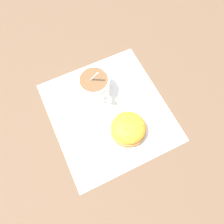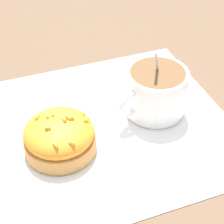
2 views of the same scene
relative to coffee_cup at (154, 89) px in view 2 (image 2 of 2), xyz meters
name	(u,v)px [view 2 (image 2 of 2)]	position (x,y,z in m)	size (l,w,h in m)	color
ground_plane	(109,126)	(0.07, 0.00, -0.04)	(3.00, 3.00, 0.00)	brown
paper_napkin	(108,125)	(0.07, 0.00, -0.04)	(0.37, 0.35, 0.00)	white
coffee_cup	(154,89)	(0.00, 0.00, 0.00)	(0.11, 0.09, 0.11)	white
frosted_pastry	(60,136)	(0.15, 0.02, -0.01)	(0.09, 0.09, 0.05)	#C18442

